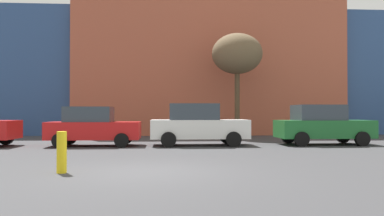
# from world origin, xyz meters

# --- Properties ---
(ground_plane) EXTENTS (200.00, 200.00, 0.00)m
(ground_plane) POSITION_xyz_m (0.00, 0.00, 0.00)
(ground_plane) COLOR #38383A
(building_backdrop) EXTENTS (36.24, 11.28, 11.76)m
(building_backdrop) POSITION_xyz_m (3.50, 20.86, 4.69)
(building_backdrop) COLOR #B2563D
(building_backdrop) RESTS_ON ground_plane
(parked_car_2) EXTENTS (4.07, 2.00, 1.76)m
(parked_car_2) POSITION_xyz_m (-2.80, 7.72, 0.88)
(parked_car_2) COLOR red
(parked_car_2) RESTS_ON ground_plane
(parked_car_3) EXTENTS (4.40, 2.16, 1.91)m
(parked_car_3) POSITION_xyz_m (1.93, 7.72, 0.95)
(parked_car_3) COLOR white
(parked_car_3) RESTS_ON ground_plane
(parked_car_4) EXTENTS (4.30, 2.11, 1.86)m
(parked_car_4) POSITION_xyz_m (7.77, 7.72, 0.93)
(parked_car_4) COLOR #1E662D
(parked_car_4) RESTS_ON ground_plane
(bare_tree_0) EXTENTS (3.02, 3.02, 6.24)m
(bare_tree_0) POSITION_xyz_m (4.72, 12.84, 4.98)
(bare_tree_0) COLOR brown
(bare_tree_0) RESTS_ON ground_plane
(bollard_yellow_0) EXTENTS (0.24, 0.24, 1.02)m
(bollard_yellow_0) POSITION_xyz_m (-2.09, -0.15, 0.51)
(bollard_yellow_0) COLOR yellow
(bollard_yellow_0) RESTS_ON ground_plane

